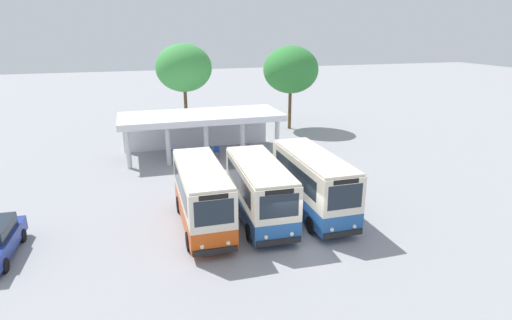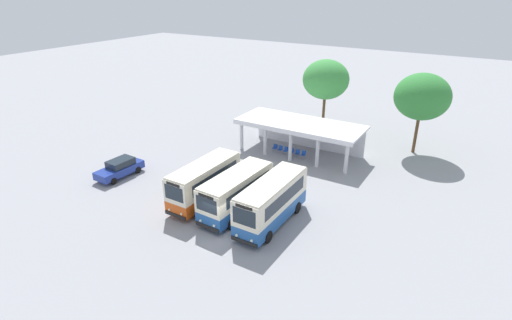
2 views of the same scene
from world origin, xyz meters
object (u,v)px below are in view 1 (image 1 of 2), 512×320
(waiting_chair_second_from_end, at_px, (184,153))
(waiting_chair_far_end_seat, at_px, (217,150))
(city_bus_second_in_row, at_px, (259,189))
(waiting_chair_middle_seat, at_px, (192,153))
(waiting_chair_end_by_column, at_px, (175,154))
(waiting_chair_fifth_seat, at_px, (209,151))
(city_bus_middle_cream, at_px, (313,181))
(city_bus_nearest_orange, at_px, (202,194))
(waiting_chair_fourth_seat, at_px, (200,152))

(waiting_chair_second_from_end, distance_m, waiting_chair_far_end_seat, 2.64)
(city_bus_second_in_row, bearing_deg, waiting_chair_middle_seat, 98.94)
(waiting_chair_end_by_column, relative_size, waiting_chair_fifth_seat, 1.00)
(city_bus_second_in_row, relative_size, waiting_chair_end_by_column, 8.43)
(city_bus_middle_cream, distance_m, waiting_chair_second_from_end, 13.40)
(city_bus_nearest_orange, height_order, waiting_chair_far_end_seat, city_bus_nearest_orange)
(waiting_chair_far_end_seat, bearing_deg, waiting_chair_middle_seat, -179.39)
(city_bus_second_in_row, xyz_separation_m, waiting_chair_fourth_seat, (-1.23, 12.04, -1.26))
(city_bus_middle_cream, bearing_deg, city_bus_nearest_orange, 179.63)
(waiting_chair_middle_seat, xyz_separation_m, waiting_chair_fifth_seat, (1.32, -0.01, 0.00))
(city_bus_nearest_orange, xyz_separation_m, waiting_chair_middle_seat, (1.19, 12.00, -1.32))
(waiting_chair_end_by_column, xyz_separation_m, waiting_chair_middle_seat, (1.32, -0.08, 0.00))
(waiting_chair_fourth_seat, height_order, waiting_chair_fifth_seat, same)
(city_bus_middle_cream, relative_size, waiting_chair_fourth_seat, 8.72)
(city_bus_second_in_row, distance_m, waiting_chair_end_by_column, 12.60)
(city_bus_nearest_orange, xyz_separation_m, waiting_chair_fifth_seat, (2.51, 11.99, -1.32))
(waiting_chair_fifth_seat, bearing_deg, waiting_chair_second_from_end, 178.64)
(city_bus_nearest_orange, relative_size, waiting_chair_fourth_seat, 8.45)
(city_bus_middle_cream, distance_m, waiting_chair_fourth_seat, 12.87)
(city_bus_middle_cream, height_order, waiting_chair_middle_seat, city_bus_middle_cream)
(waiting_chair_far_end_seat, bearing_deg, waiting_chair_second_from_end, 179.64)
(waiting_chair_second_from_end, xyz_separation_m, waiting_chair_fourth_seat, (1.32, -0.04, 0.00))
(waiting_chair_second_from_end, bearing_deg, waiting_chair_middle_seat, -3.24)
(waiting_chair_second_from_end, bearing_deg, city_bus_second_in_row, -78.06)
(waiting_chair_fifth_seat, bearing_deg, city_bus_middle_cream, -73.09)
(city_bus_nearest_orange, distance_m, waiting_chair_fifth_seat, 12.32)
(city_bus_nearest_orange, distance_m, city_bus_middle_cream, 6.17)
(waiting_chair_far_end_seat, bearing_deg, city_bus_nearest_orange, -104.79)
(city_bus_nearest_orange, xyz_separation_m, waiting_chair_end_by_column, (-0.13, 12.08, -1.32))
(waiting_chair_end_by_column, relative_size, waiting_chair_middle_seat, 1.00)
(city_bus_second_in_row, height_order, waiting_chair_fourth_seat, city_bus_second_in_row)
(city_bus_nearest_orange, distance_m, waiting_chair_end_by_column, 12.15)
(city_bus_nearest_orange, bearing_deg, city_bus_second_in_row, -0.78)
(city_bus_middle_cream, relative_size, waiting_chair_second_from_end, 8.72)
(waiting_chair_far_end_seat, bearing_deg, city_bus_second_in_row, -90.42)
(waiting_chair_fourth_seat, relative_size, waiting_chair_far_end_seat, 1.00)
(city_bus_middle_cream, distance_m, waiting_chair_middle_seat, 13.10)
(waiting_chair_end_by_column, bearing_deg, city_bus_middle_cream, -62.52)
(waiting_chair_fourth_seat, distance_m, waiting_chair_fifth_seat, 0.66)
(city_bus_second_in_row, relative_size, city_bus_middle_cream, 0.97)
(waiting_chair_middle_seat, bearing_deg, waiting_chair_end_by_column, 176.68)
(waiting_chair_second_from_end, xyz_separation_m, waiting_chair_fifth_seat, (1.98, -0.05, 0.00))
(waiting_chair_fourth_seat, relative_size, waiting_chair_fifth_seat, 1.00)
(waiting_chair_end_by_column, relative_size, waiting_chair_far_end_seat, 1.00)
(waiting_chair_end_by_column, height_order, waiting_chair_second_from_end, same)
(waiting_chair_fourth_seat, xyz_separation_m, waiting_chair_fifth_seat, (0.66, -0.01, 0.00))
(city_bus_second_in_row, height_order, waiting_chair_fifth_seat, city_bus_second_in_row)
(waiting_chair_second_from_end, xyz_separation_m, waiting_chair_middle_seat, (0.66, -0.04, 0.00))
(city_bus_middle_cream, bearing_deg, waiting_chair_fifth_seat, 106.91)
(waiting_chair_middle_seat, xyz_separation_m, waiting_chair_fourth_seat, (0.66, 0.00, 0.00))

